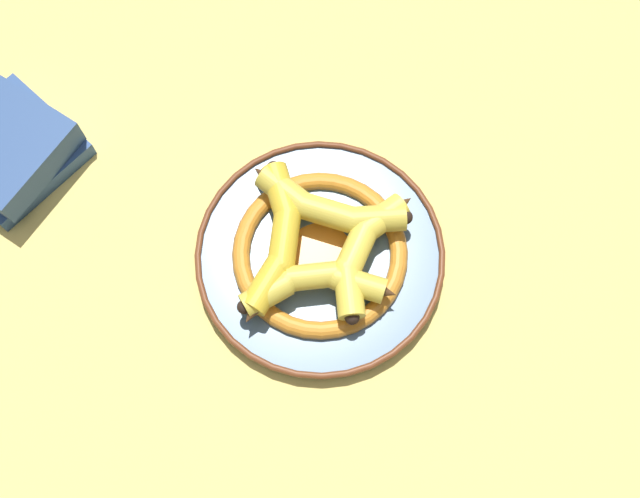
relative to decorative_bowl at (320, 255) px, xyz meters
name	(u,v)px	position (x,y,z in m)	size (l,w,h in m)	color
ground_plane	(312,288)	(-0.04, 0.02, -0.02)	(2.80, 2.80, 0.00)	#E5CC6B
decorative_bowl	(320,255)	(0.00, 0.00, 0.00)	(0.31, 0.31, 0.03)	slate
banana_a	(364,251)	(-0.02, -0.05, 0.03)	(0.15, 0.13, 0.03)	yellow
banana_b	(316,286)	(-0.05, 0.02, 0.03)	(0.07, 0.19, 0.03)	gold
banana_c	(277,242)	(0.02, 0.05, 0.03)	(0.21, 0.10, 0.03)	gold
banana_d	(327,207)	(0.05, -0.02, 0.03)	(0.13, 0.19, 0.03)	gold
book_stack	(0,143)	(0.23, 0.38, 0.02)	(0.22, 0.23, 0.07)	#2D4C84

